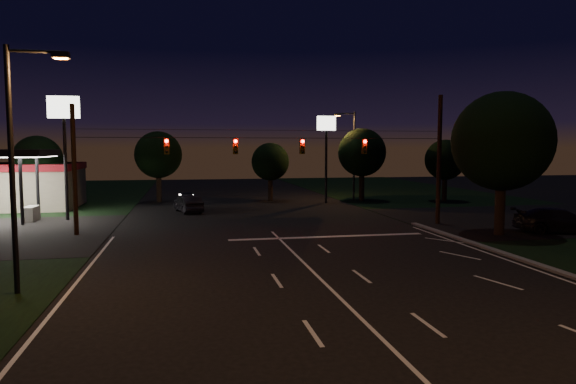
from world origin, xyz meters
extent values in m
plane|color=black|center=(0.00, 0.00, 0.00)|extent=(140.00, 140.00, 0.00)
cube|color=black|center=(20.00, 16.00, 0.00)|extent=(20.00, 16.00, 0.02)
cube|color=silver|center=(0.00, -6.00, 0.01)|extent=(0.14, 40.00, 0.01)
cube|color=silver|center=(3.00, 11.50, 0.01)|extent=(12.00, 0.50, 0.01)
cylinder|color=black|center=(12.00, 15.00, 0.00)|extent=(0.30, 0.30, 9.00)
cylinder|color=black|center=(-12.00, 15.00, 0.00)|extent=(0.28, 0.28, 8.00)
cylinder|color=black|center=(0.00, 15.00, 6.00)|extent=(24.00, 0.03, 0.03)
cylinder|color=black|center=(0.00, 15.00, 6.50)|extent=(24.00, 0.02, 0.02)
cube|color=#3F3307|center=(-6.50, 15.00, 5.45)|extent=(0.32, 0.26, 1.00)
sphere|color=#FF0705|center=(-6.50, 14.84, 5.78)|extent=(0.22, 0.22, 0.22)
sphere|color=black|center=(-6.50, 14.84, 5.45)|extent=(0.20, 0.20, 0.20)
sphere|color=black|center=(-6.50, 14.84, 5.12)|extent=(0.20, 0.20, 0.20)
cube|color=#3F3307|center=(-2.20, 15.00, 5.45)|extent=(0.32, 0.26, 1.00)
sphere|color=#FF0705|center=(-2.20, 14.84, 5.78)|extent=(0.22, 0.22, 0.22)
sphere|color=black|center=(-2.20, 14.84, 5.45)|extent=(0.20, 0.20, 0.20)
sphere|color=black|center=(-2.20, 14.84, 5.12)|extent=(0.20, 0.20, 0.20)
cube|color=#3F3307|center=(2.20, 15.00, 5.45)|extent=(0.32, 0.26, 1.00)
sphere|color=#FF0705|center=(2.20, 14.84, 5.78)|extent=(0.22, 0.22, 0.22)
sphere|color=black|center=(2.20, 14.84, 5.45)|extent=(0.20, 0.20, 0.20)
sphere|color=black|center=(2.20, 14.84, 5.12)|extent=(0.20, 0.20, 0.20)
cube|color=#3F3307|center=(6.50, 15.00, 5.45)|extent=(0.32, 0.26, 1.00)
sphere|color=#FF0705|center=(6.50, 14.84, 5.78)|extent=(0.22, 0.22, 0.22)
sphere|color=black|center=(6.50, 14.84, 5.45)|extent=(0.20, 0.20, 0.20)
sphere|color=black|center=(6.50, 14.84, 5.12)|extent=(0.20, 0.20, 0.20)
cube|color=gray|center=(-16.50, 22.00, 0.55)|extent=(0.80, 2.00, 1.10)
cylinder|color=black|center=(-16.50, 20.00, 2.40)|extent=(0.24, 0.24, 4.80)
cylinder|color=black|center=(-16.50, 24.00, 2.40)|extent=(0.24, 0.24, 4.80)
cylinder|color=black|center=(-14.00, 22.00, 3.75)|extent=(0.24, 0.24, 7.50)
cube|color=white|center=(-14.00, 22.00, 8.30)|extent=(2.20, 0.30, 1.60)
cylinder|color=black|center=(8.00, 30.00, 3.50)|extent=(0.24, 0.24, 7.00)
cube|color=white|center=(8.00, 30.00, 7.70)|extent=(1.80, 0.30, 1.40)
cylinder|color=black|center=(-11.50, 2.00, 4.50)|extent=(0.20, 0.20, 9.00)
cylinder|color=black|center=(-10.60, 2.00, 8.80)|extent=(1.80, 0.12, 0.12)
cube|color=black|center=(-9.70, 2.00, 8.70)|extent=(0.60, 0.35, 0.22)
cube|color=orange|center=(-9.70, 2.00, 8.58)|extent=(0.45, 0.25, 0.04)
cylinder|color=black|center=(11.50, 32.00, 4.50)|extent=(0.20, 0.20, 9.00)
cylinder|color=black|center=(10.60, 32.00, 8.80)|extent=(1.80, 0.12, 0.12)
cube|color=black|center=(9.70, 32.00, 8.70)|extent=(0.60, 0.35, 0.22)
cube|color=orange|center=(9.70, 32.00, 8.58)|extent=(0.45, 0.25, 0.04)
cylinder|color=black|center=(13.50, 10.00, 2.00)|extent=(0.60, 0.60, 4.00)
sphere|color=black|center=(13.50, 10.00, 5.76)|extent=(6.00, 6.00, 6.00)
sphere|color=black|center=(14.10, 10.45, 5.58)|extent=(4.50, 4.50, 4.50)
sphere|color=black|center=(12.90, 10.30, 5.62)|extent=(4.20, 4.20, 4.20)
cylinder|color=black|center=(-18.00, 30.00, 1.50)|extent=(0.49, 0.49, 3.00)
sphere|color=black|center=(-18.00, 30.00, 4.32)|extent=(4.20, 4.20, 4.20)
sphere|color=black|center=(-17.58, 30.32, 4.19)|extent=(3.15, 3.15, 3.15)
sphere|color=black|center=(-18.42, 30.21, 4.23)|extent=(2.94, 2.94, 2.94)
cylinder|color=black|center=(-8.00, 34.00, 1.62)|extent=(0.52, 0.52, 3.25)
sphere|color=black|center=(-8.00, 34.00, 4.68)|extent=(4.60, 4.60, 4.60)
sphere|color=black|center=(-7.54, 34.34, 4.54)|extent=(3.45, 3.45, 3.45)
sphere|color=black|center=(-8.46, 34.23, 4.58)|extent=(3.22, 3.22, 3.22)
cylinder|color=black|center=(3.00, 33.00, 1.38)|extent=(0.47, 0.47, 2.75)
sphere|color=black|center=(3.00, 33.00, 3.96)|extent=(3.80, 3.80, 3.80)
sphere|color=black|center=(3.38, 33.28, 3.85)|extent=(2.85, 2.85, 2.85)
sphere|color=black|center=(2.62, 33.19, 3.87)|extent=(2.66, 2.66, 2.66)
cylinder|color=black|center=(12.00, 31.00, 1.70)|extent=(0.53, 0.53, 3.40)
sphere|color=black|center=(12.00, 31.00, 4.90)|extent=(4.80, 4.80, 4.80)
sphere|color=black|center=(12.48, 31.36, 4.75)|extent=(3.60, 3.60, 3.60)
sphere|color=black|center=(11.52, 31.24, 4.79)|extent=(3.36, 3.36, 3.36)
cylinder|color=black|center=(20.00, 29.00, 1.45)|extent=(0.48, 0.48, 2.90)
sphere|color=black|center=(20.00, 29.00, 4.18)|extent=(4.00, 4.00, 4.00)
sphere|color=black|center=(20.40, 29.30, 4.06)|extent=(3.00, 3.00, 3.00)
sphere|color=black|center=(19.60, 29.20, 4.09)|extent=(2.80, 2.80, 2.80)
imported|color=black|center=(-5.27, 31.59, 0.61)|extent=(1.60, 3.65, 1.22)
imported|color=black|center=(-5.21, 25.21, 0.72)|extent=(2.54, 4.60, 1.44)
imported|color=black|center=(17.68, 10.00, 0.78)|extent=(5.80, 3.58, 1.57)
camera|label=1|loc=(-5.33, -18.06, 5.37)|focal=32.00mm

